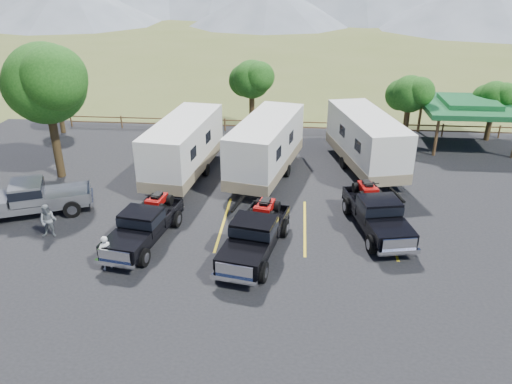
# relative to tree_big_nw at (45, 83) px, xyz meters

# --- Properties ---
(ground) EXTENTS (320.00, 320.00, 0.00)m
(ground) POSITION_rel_tree_big_nw_xyz_m (12.55, -9.03, -5.60)
(ground) COLOR #505B26
(ground) RESTS_ON ground
(asphalt_lot) EXTENTS (44.00, 34.00, 0.04)m
(asphalt_lot) POSITION_rel_tree_big_nw_xyz_m (12.55, -6.03, -5.58)
(asphalt_lot) COLOR black
(asphalt_lot) RESTS_ON ground
(stall_lines) EXTENTS (12.12, 5.50, 0.01)m
(stall_lines) POSITION_rel_tree_big_nw_xyz_m (12.55, -5.03, -5.55)
(stall_lines) COLOR gold
(stall_lines) RESTS_ON asphalt_lot
(tree_big_nw) EXTENTS (5.54, 5.18, 7.84)m
(tree_big_nw) POSITION_rel_tree_big_nw_xyz_m (0.00, 0.00, 0.00)
(tree_big_nw) COLOR #312313
(tree_big_nw) RESTS_ON ground
(tree_ne_a) EXTENTS (3.11, 2.92, 4.76)m
(tree_ne_a) POSITION_rel_tree_big_nw_xyz_m (21.52, 7.99, -2.11)
(tree_ne_a) COLOR #312313
(tree_ne_a) RESTS_ON ground
(tree_ne_b) EXTENTS (2.77, 2.59, 4.27)m
(tree_ne_b) POSITION_rel_tree_big_nw_xyz_m (27.52, 8.99, -2.47)
(tree_ne_b) COLOR #312313
(tree_ne_b) RESTS_ON ground
(tree_north) EXTENTS (3.46, 3.24, 5.25)m
(tree_north) POSITION_rel_tree_big_nw_xyz_m (10.52, 9.99, -1.76)
(tree_north) COLOR #312313
(tree_north) RESTS_ON ground
(tree_nw_small) EXTENTS (2.59, 2.43, 3.85)m
(tree_nw_small) POSITION_rel_tree_big_nw_xyz_m (-3.48, 7.99, -2.81)
(tree_nw_small) COLOR #312313
(tree_nw_small) RESTS_ON ground
(rail_fence) EXTENTS (36.12, 0.12, 1.00)m
(rail_fence) POSITION_rel_tree_big_nw_xyz_m (14.55, 9.47, -4.99)
(rail_fence) COLOR brown
(rail_fence) RESTS_ON ground
(pavilion) EXTENTS (6.20, 6.20, 3.22)m
(pavilion) POSITION_rel_tree_big_nw_xyz_m (25.55, 7.97, -2.81)
(pavilion) COLOR brown
(pavilion) RESTS_ON ground
(rig_left) EXTENTS (2.64, 5.71, 1.83)m
(rig_left) POSITION_rel_tree_big_nw_xyz_m (7.25, -7.02, -4.67)
(rig_left) COLOR black
(rig_left) RESTS_ON asphalt_lot
(rig_center) EXTENTS (2.97, 6.11, 1.96)m
(rig_center) POSITION_rel_tree_big_nw_xyz_m (12.36, -7.55, -4.62)
(rig_center) COLOR black
(rig_center) RESTS_ON asphalt_lot
(rig_right) EXTENTS (2.99, 6.03, 1.93)m
(rig_right) POSITION_rel_tree_big_nw_xyz_m (17.89, -5.01, -4.63)
(rig_right) COLOR black
(rig_right) RESTS_ON asphalt_lot
(trailer_left) EXTENTS (3.47, 9.89, 3.42)m
(trailer_left) POSITION_rel_tree_big_nw_xyz_m (7.43, 0.62, -3.77)
(trailer_left) COLOR silver
(trailer_left) RESTS_ON asphalt_lot
(trailer_center) EXTENTS (4.28, 10.03, 3.48)m
(trailer_center) POSITION_rel_tree_big_nw_xyz_m (12.23, 1.02, -3.74)
(trailer_center) COLOR silver
(trailer_center) RESTS_ON asphalt_lot
(trailer_right) EXTENTS (4.41, 9.80, 3.41)m
(trailer_right) POSITION_rel_tree_big_nw_xyz_m (18.16, 2.67, -3.77)
(trailer_right) COLOR silver
(trailer_right) RESTS_ON asphalt_lot
(pickup_silver) EXTENTS (6.18, 4.03, 1.77)m
(pickup_silver) POSITION_rel_tree_big_nw_xyz_m (0.84, -4.89, -4.63)
(pickup_silver) COLOR gray
(pickup_silver) RESTS_ON asphalt_lot
(person_a) EXTENTS (0.67, 0.66, 1.56)m
(person_a) POSITION_rel_tree_big_nw_xyz_m (6.29, -9.38, -4.78)
(person_a) COLOR silver
(person_a) RESTS_ON asphalt_lot
(person_b) EXTENTS (0.86, 0.71, 1.62)m
(person_b) POSITION_rel_tree_big_nw_xyz_m (2.69, -6.98, -4.75)
(person_b) COLOR slate
(person_b) RESTS_ON asphalt_lot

